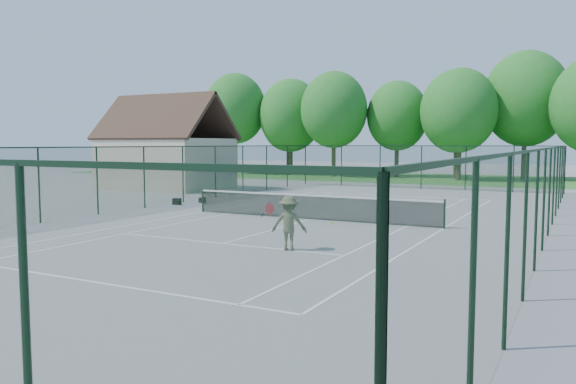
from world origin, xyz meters
name	(u,v)px	position (x,y,z in m)	size (l,w,h in m)	color
ground	(310,219)	(0.00, 0.00, 0.00)	(140.00, 140.00, 0.00)	gray
grass_far	(455,179)	(0.00, 30.00, 0.01)	(80.00, 16.00, 0.01)	#3B8532
court_lines	(310,219)	(0.00, 0.00, 0.00)	(11.05, 23.85, 0.01)	white
tennis_net	(310,206)	(0.00, 0.00, 0.58)	(11.08, 0.08, 1.10)	black
fence_enclosure	(310,182)	(0.00, 0.00, 1.56)	(18.05, 36.05, 3.02)	#17331B
utility_building	(166,144)	(-16.00, 10.00, 3.12)	(8.60, 6.27, 6.63)	beige
tree_line_far	(457,111)	(0.00, 30.00, 5.99)	(39.40, 6.40, 9.70)	#423524
sports_bag_a	(177,202)	(-8.51, 1.85, 0.17)	(0.42, 0.25, 0.33)	black
sports_bag_b	(202,200)	(-7.94, 3.26, 0.14)	(0.36, 0.22, 0.28)	black
tennis_player	(289,223)	(2.34, -6.39, 0.81)	(2.11, 0.95, 1.62)	#51563B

